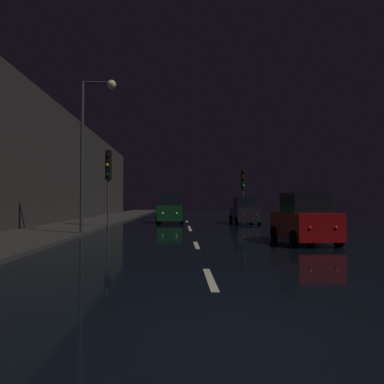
{
  "coord_description": "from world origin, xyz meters",
  "views": [
    {
      "loc": [
        -0.65,
        -4.48,
        1.62
      ],
      "look_at": [
        -0.0,
        13.54,
        2.16
      ],
      "focal_mm": 33.0,
      "sensor_mm": 36.0,
      "label": 1
    }
  ],
  "objects": [
    {
      "name": "traffic_light_far_left",
      "position": [
        -5.18,
        18.1,
        3.6
      ],
      "size": [
        0.38,
        0.48,
        4.95
      ],
      "rotation": [
        0.0,
        0.0,
        -1.8
      ],
      "color": "#38383A",
      "rests_on": "ground"
    },
    {
      "name": "sidewalk_left",
      "position": [
        -7.47,
        24.5,
        0.07
      ],
      "size": [
        4.4,
        84.0,
        0.15
      ],
      "primitive_type": "cube",
      "color": "#33302D",
      "rests_on": "ground"
    },
    {
      "name": "traffic_light_far_right",
      "position": [
        5.17,
        27.41,
        3.42
      ],
      "size": [
        0.34,
        0.47,
        4.72
      ],
      "rotation": [
        0.0,
        0.0,
        -1.48
      ],
      "color": "#38383A",
      "rests_on": "ground"
    },
    {
      "name": "lane_centerline",
      "position": [
        0.0,
        14.57,
        0.01
      ],
      "size": [
        0.16,
        24.71,
        0.01
      ],
      "color": "beige",
      "rests_on": "ground"
    },
    {
      "name": "car_approaching_headlights",
      "position": [
        -1.37,
        23.9,
        1.04
      ],
      "size": [
        2.08,
        4.5,
        2.27
      ],
      "rotation": [
        0.0,
        0.0,
        -1.57
      ],
      "color": "#0F3819",
      "rests_on": "ground"
    },
    {
      "name": "ground",
      "position": [
        0.0,
        24.5,
        -0.01
      ],
      "size": [
        27.34,
        84.0,
        0.02
      ],
      "primitive_type": "cube",
      "color": "black"
    },
    {
      "name": "streetlamp_overhead",
      "position": [
        -4.93,
        12.73,
        5.01
      ],
      "size": [
        1.7,
        0.44,
        7.62
      ],
      "color": "#2D2D30",
      "rests_on": "ground"
    },
    {
      "name": "car_parked_right_far",
      "position": [
        4.37,
        22.54,
        0.93
      ],
      "size": [
        1.87,
        4.05,
        2.04
      ],
      "rotation": [
        0.0,
        0.0,
        1.57
      ],
      "color": "black",
      "rests_on": "ground"
    },
    {
      "name": "car_parked_right_near",
      "position": [
        4.37,
        9.62,
        0.92
      ],
      "size": [
        1.85,
        4.01,
        2.02
      ],
      "rotation": [
        0.0,
        0.0,
        1.57
      ],
      "color": "maroon",
      "rests_on": "ground"
    },
    {
      "name": "building_facade_left",
      "position": [
        -10.07,
        21.0,
        4.51
      ],
      "size": [
        0.8,
        63.0,
        9.01
      ],
      "primitive_type": "cube",
      "color": "#2D2B28",
      "rests_on": "ground"
    }
  ]
}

